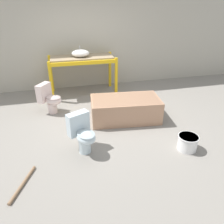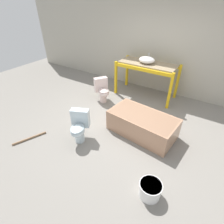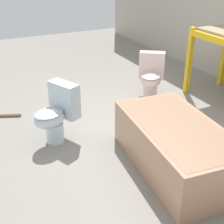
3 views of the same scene
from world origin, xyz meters
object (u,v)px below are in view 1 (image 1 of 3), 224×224
(toilet_far, at_px, (83,133))
(bucket_white, at_px, (188,142))
(sink_basin, at_px, (80,53))
(bathtub_main, at_px, (125,107))
(toilet_near, at_px, (50,98))

(toilet_far, bearing_deg, bucket_white, -36.84)
(sink_basin, bearing_deg, bathtub_main, -67.11)
(bathtub_main, bearing_deg, sink_basin, 119.24)
(toilet_near, distance_m, toilet_far, 1.76)
(bucket_white, bearing_deg, toilet_near, 138.82)
(sink_basin, height_order, toilet_near, sink_basin)
(toilet_near, xyz_separation_m, bucket_white, (2.37, -2.07, -0.22))
(sink_basin, relative_size, toilet_near, 0.67)
(bucket_white, bearing_deg, bathtub_main, 119.34)
(toilet_far, bearing_deg, sink_basin, 59.11)
(toilet_far, relative_size, bucket_white, 1.93)
(bathtub_main, distance_m, toilet_far, 1.41)
(sink_basin, height_order, bathtub_main, sink_basin)
(bathtub_main, xyz_separation_m, toilet_near, (-1.61, 0.73, 0.08))
(bathtub_main, bearing_deg, toilet_near, 161.96)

